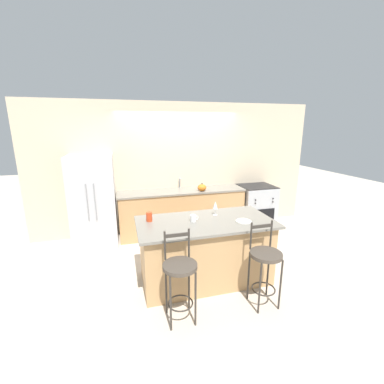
# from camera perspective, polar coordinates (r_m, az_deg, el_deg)

# --- Properties ---
(ground_plane) EXTENTS (18.00, 18.00, 0.00)m
(ground_plane) POSITION_cam_1_polar(r_m,az_deg,el_deg) (5.29, -1.24, -10.34)
(ground_plane) COLOR beige
(wall_back) EXTENTS (6.00, 0.07, 2.70)m
(wall_back) POSITION_cam_1_polar(r_m,az_deg,el_deg) (5.51, -3.00, 5.36)
(wall_back) COLOR beige
(wall_back) RESTS_ON ground_plane
(back_counter) EXTENTS (2.61, 0.63, 0.93)m
(back_counter) POSITION_cam_1_polar(r_m,az_deg,el_deg) (5.43, -2.19, -4.33)
(back_counter) COLOR tan
(back_counter) RESTS_ON ground_plane
(sink_faucet) EXTENTS (0.02, 0.13, 0.22)m
(sink_faucet) POSITION_cam_1_polar(r_m,az_deg,el_deg) (5.45, -2.71, 2.31)
(sink_faucet) COLOR #ADAFB5
(sink_faucet) RESTS_ON back_counter
(kitchen_island) EXTENTS (1.92, 0.98, 0.91)m
(kitchen_island) POSITION_cam_1_polar(r_m,az_deg,el_deg) (3.83, 2.94, -12.81)
(kitchen_island) COLOR tan
(kitchen_island) RESTS_ON ground_plane
(refrigerator) EXTENTS (0.78, 0.79, 1.72)m
(refrigerator) POSITION_cam_1_polar(r_m,az_deg,el_deg) (5.12, -21.00, -1.90)
(refrigerator) COLOR #BCBCC1
(refrigerator) RESTS_ON ground_plane
(oven_range) EXTENTS (0.74, 0.69, 0.94)m
(oven_range) POSITION_cam_1_polar(r_m,az_deg,el_deg) (5.98, 13.95, -3.00)
(oven_range) COLOR #ADAFB5
(oven_range) RESTS_ON ground_plane
(bar_stool_near) EXTENTS (0.39, 0.39, 1.07)m
(bar_stool_near) POSITION_cam_1_polar(r_m,az_deg,el_deg) (3.05, -2.70, -17.82)
(bar_stool_near) COLOR #332D28
(bar_stool_near) RESTS_ON ground_plane
(bar_stool_far) EXTENTS (0.39, 0.39, 1.07)m
(bar_stool_far) POSITION_cam_1_polar(r_m,az_deg,el_deg) (3.40, 15.93, -14.77)
(bar_stool_far) COLOR #332D28
(bar_stool_far) RESTS_ON ground_plane
(dinner_plate) EXTENTS (0.23, 0.23, 0.02)m
(dinner_plate) POSITION_cam_1_polar(r_m,az_deg,el_deg) (3.68, 11.38, -6.37)
(dinner_plate) COLOR beige
(dinner_plate) RESTS_ON kitchen_island
(wine_glass) EXTENTS (0.07, 0.07, 0.21)m
(wine_glass) POSITION_cam_1_polar(r_m,az_deg,el_deg) (3.85, 5.20, -2.98)
(wine_glass) COLOR white
(wine_glass) RESTS_ON kitchen_island
(coffee_mug) EXTENTS (0.12, 0.08, 0.10)m
(coffee_mug) POSITION_cam_1_polar(r_m,az_deg,el_deg) (3.61, 0.30, -5.84)
(coffee_mug) COLOR white
(coffee_mug) RESTS_ON kitchen_island
(tumbler_cup) EXTENTS (0.08, 0.08, 0.13)m
(tumbler_cup) POSITION_cam_1_polar(r_m,az_deg,el_deg) (3.66, -9.50, -5.44)
(tumbler_cup) COLOR red
(tumbler_cup) RESTS_ON kitchen_island
(pumpkin_decoration) EXTENTS (0.18, 0.18, 0.16)m
(pumpkin_decoration) POSITION_cam_1_polar(r_m,az_deg,el_deg) (5.21, 2.23, 0.98)
(pumpkin_decoration) COLOR orange
(pumpkin_decoration) RESTS_ON back_counter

